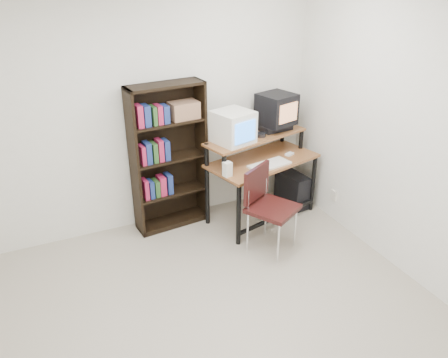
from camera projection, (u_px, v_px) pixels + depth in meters
name	position (u px, v px, depth m)	size (l,w,h in m)	color
floor	(218.00, 340.00, 3.49)	(4.00, 4.00, 0.01)	#B0A692
back_wall	(138.00, 114.00, 4.55)	(4.00, 0.01, 2.60)	silver
right_wall	(433.00, 149.00, 3.67)	(0.01, 4.00, 2.60)	silver
computer_desk	(261.00, 162.00, 4.92)	(1.36, 0.91, 0.98)	brown
crt_monitor	(233.00, 127.00, 4.62)	(0.46, 0.46, 0.35)	white
vcr	(274.00, 127.00, 5.05)	(0.36, 0.26, 0.08)	black
crt_tv	(277.00, 109.00, 4.95)	(0.45, 0.44, 0.35)	black
cd_spindle	(261.00, 135.00, 4.85)	(0.12, 0.12, 0.05)	#26262B
keyboard	(269.00, 165.00, 4.74)	(0.47, 0.21, 0.04)	white
mousepad	(289.00, 157.00, 5.00)	(0.22, 0.18, 0.01)	black
mouse	(289.00, 154.00, 5.00)	(0.10, 0.06, 0.03)	white
desk_speaker	(227.00, 170.00, 4.48)	(0.08, 0.07, 0.17)	white
pc_tower	(292.00, 189.00, 5.38)	(0.20, 0.45, 0.42)	black
school_chair	(267.00, 200.00, 4.42)	(0.61, 0.61, 0.89)	black
bookshelf	(168.00, 155.00, 4.72)	(0.84, 0.35, 1.63)	black
wall_outlet	(333.00, 195.00, 5.05)	(0.02, 0.08, 0.12)	beige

